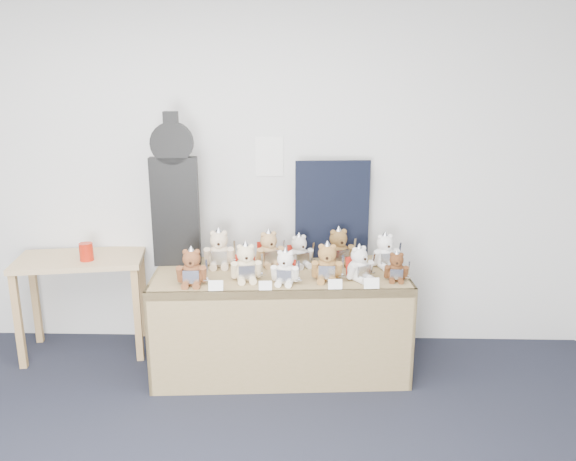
{
  "coord_description": "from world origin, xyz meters",
  "views": [
    {
      "loc": [
        0.77,
        -1.76,
        2.05
      ],
      "look_at": [
        0.67,
        1.89,
        1.07
      ],
      "focal_mm": 35.0,
      "sensor_mm": 36.0,
      "label": 1
    }
  ],
  "objects_px": {
    "teddy_back_end": "(385,252)",
    "display_table": "(280,297)",
    "teddy_front_centre": "(285,268)",
    "red_cup": "(86,252)",
    "teddy_back_centre_left": "(269,250)",
    "teddy_front_left": "(246,264)",
    "teddy_front_far_right": "(359,265)",
    "teddy_front_far_left": "(192,269)",
    "side_table": "(81,273)",
    "teddy_front_right": "(327,264)",
    "teddy_back_right": "(339,248)",
    "teddy_back_centre_right": "(299,252)",
    "teddy_back_left": "(219,250)",
    "teddy_front_end": "(396,268)",
    "guitar_case": "(175,192)"
  },
  "relations": [
    {
      "from": "teddy_back_end",
      "to": "red_cup",
      "type": "bearing_deg",
      "value": 163.22
    },
    {
      "from": "side_table",
      "to": "teddy_back_end",
      "type": "distance_m",
      "value": 2.28
    },
    {
      "from": "red_cup",
      "to": "teddy_back_left",
      "type": "relative_size",
      "value": 0.43
    },
    {
      "from": "teddy_front_far_left",
      "to": "teddy_back_right",
      "type": "height_order",
      "value": "teddy_back_right"
    },
    {
      "from": "teddy_back_left",
      "to": "teddy_back_end",
      "type": "bearing_deg",
      "value": -4.54
    },
    {
      "from": "display_table",
      "to": "teddy_front_centre",
      "type": "relative_size",
      "value": 7.0
    },
    {
      "from": "teddy_back_centre_left",
      "to": "teddy_back_right",
      "type": "xyz_separation_m",
      "value": [
        0.51,
        0.03,
        0.01
      ]
    },
    {
      "from": "teddy_front_far_left",
      "to": "side_table",
      "type": "bearing_deg",
      "value": 149.33
    },
    {
      "from": "teddy_back_centre_left",
      "to": "teddy_front_left",
      "type": "bearing_deg",
      "value": -133.61
    },
    {
      "from": "teddy_front_left",
      "to": "teddy_back_end",
      "type": "height_order",
      "value": "teddy_front_left"
    },
    {
      "from": "display_table",
      "to": "teddy_back_left",
      "type": "xyz_separation_m",
      "value": [
        -0.45,
        0.19,
        0.28
      ]
    },
    {
      "from": "display_table",
      "to": "teddy_back_centre_right",
      "type": "xyz_separation_m",
      "value": [
        0.13,
        0.22,
        0.26
      ]
    },
    {
      "from": "teddy_back_centre_left",
      "to": "side_table",
      "type": "bearing_deg",
      "value": 156.25
    },
    {
      "from": "teddy_front_far_left",
      "to": "teddy_front_end",
      "type": "height_order",
      "value": "teddy_front_far_left"
    },
    {
      "from": "teddy_front_far_left",
      "to": "teddy_back_end",
      "type": "distance_m",
      "value": 1.39
    },
    {
      "from": "teddy_front_far_right",
      "to": "teddy_front_right",
      "type": "bearing_deg",
      "value": 152.62
    },
    {
      "from": "teddy_front_left",
      "to": "teddy_front_end",
      "type": "xyz_separation_m",
      "value": [
        1.01,
        0.02,
        -0.02
      ]
    },
    {
      "from": "teddy_front_far_right",
      "to": "teddy_back_end",
      "type": "xyz_separation_m",
      "value": [
        0.21,
        0.28,
        0.01
      ]
    },
    {
      "from": "teddy_front_far_left",
      "to": "teddy_back_centre_left",
      "type": "distance_m",
      "value": 0.64
    },
    {
      "from": "teddy_front_centre",
      "to": "teddy_back_centre_left",
      "type": "bearing_deg",
      "value": 116.26
    },
    {
      "from": "teddy_front_centre",
      "to": "red_cup",
      "type": "bearing_deg",
      "value": 173.23
    },
    {
      "from": "display_table",
      "to": "teddy_front_left",
      "type": "height_order",
      "value": "teddy_front_left"
    },
    {
      "from": "teddy_front_centre",
      "to": "teddy_back_centre_right",
      "type": "relative_size",
      "value": 0.98
    },
    {
      "from": "red_cup",
      "to": "teddy_front_centre",
      "type": "bearing_deg",
      "value": -13.95
    },
    {
      "from": "side_table",
      "to": "guitar_case",
      "type": "bearing_deg",
      "value": -14.17
    },
    {
      "from": "teddy_front_right",
      "to": "teddy_back_right",
      "type": "xyz_separation_m",
      "value": [
        0.1,
        0.34,
        0.01
      ]
    },
    {
      "from": "teddy_back_centre_right",
      "to": "teddy_back_right",
      "type": "xyz_separation_m",
      "value": [
        0.29,
        0.05,
        0.02
      ]
    },
    {
      "from": "teddy_back_end",
      "to": "display_table",
      "type": "bearing_deg",
      "value": 179.49
    },
    {
      "from": "teddy_front_left",
      "to": "teddy_back_end",
      "type": "distance_m",
      "value": 1.02
    },
    {
      "from": "teddy_front_right",
      "to": "teddy_back_centre_right",
      "type": "xyz_separation_m",
      "value": [
        -0.19,
        0.3,
        -0.01
      ]
    },
    {
      "from": "teddy_front_end",
      "to": "teddy_back_left",
      "type": "distance_m",
      "value": 1.26
    },
    {
      "from": "teddy_front_left",
      "to": "teddy_back_centre_right",
      "type": "xyz_separation_m",
      "value": [
        0.36,
        0.31,
        -0.01
      ]
    },
    {
      "from": "side_table",
      "to": "teddy_front_left",
      "type": "relative_size",
      "value": 3.45
    },
    {
      "from": "teddy_front_centre",
      "to": "guitar_case",
      "type": "bearing_deg",
      "value": 161.62
    },
    {
      "from": "teddy_back_centre_right",
      "to": "teddy_front_end",
      "type": "bearing_deg",
      "value": -51.56
    },
    {
      "from": "teddy_front_far_left",
      "to": "teddy_front_far_right",
      "type": "height_order",
      "value": "teddy_front_far_left"
    },
    {
      "from": "teddy_back_centre_right",
      "to": "side_table",
      "type": "bearing_deg",
      "value": 149.37
    },
    {
      "from": "teddy_front_centre",
      "to": "teddy_back_centre_right",
      "type": "distance_m",
      "value": 0.37
    },
    {
      "from": "side_table",
      "to": "teddy_back_left",
      "type": "relative_size",
      "value": 3.24
    },
    {
      "from": "teddy_front_centre",
      "to": "teddy_back_end",
      "type": "bearing_deg",
      "value": 34.47
    },
    {
      "from": "teddy_front_end",
      "to": "red_cup",
      "type": "bearing_deg",
      "value": 177.71
    },
    {
      "from": "side_table",
      "to": "teddy_front_far_left",
      "type": "bearing_deg",
      "value": -37.03
    },
    {
      "from": "side_table",
      "to": "teddy_front_centre",
      "type": "xyz_separation_m",
      "value": [
        1.56,
        -0.44,
        0.2
      ]
    },
    {
      "from": "teddy_front_right",
      "to": "guitar_case",
      "type": "bearing_deg",
      "value": 166.78
    },
    {
      "from": "teddy_front_left",
      "to": "teddy_front_right",
      "type": "relative_size",
      "value": 1.0
    },
    {
      "from": "guitar_case",
      "to": "teddy_front_right",
      "type": "height_order",
      "value": "guitar_case"
    },
    {
      "from": "side_table",
      "to": "teddy_back_centre_left",
      "type": "height_order",
      "value": "teddy_back_centre_left"
    },
    {
      "from": "teddy_front_right",
      "to": "teddy_back_left",
      "type": "xyz_separation_m",
      "value": [
        -0.77,
        0.27,
        0.01
      ]
    },
    {
      "from": "teddy_front_right",
      "to": "teddy_front_far_left",
      "type": "bearing_deg",
      "value": -169.81
    },
    {
      "from": "teddy_front_left",
      "to": "teddy_front_right",
      "type": "xyz_separation_m",
      "value": [
        0.55,
        0.01,
        0.0
      ]
    }
  ]
}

